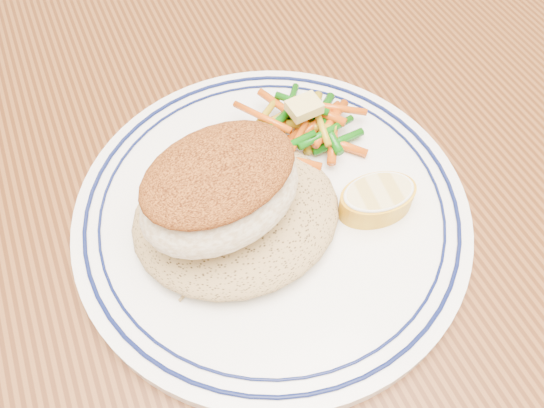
{
  "coord_description": "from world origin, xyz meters",
  "views": [
    {
      "loc": [
        -0.12,
        -0.21,
        1.1
      ],
      "look_at": [
        -0.03,
        -0.01,
        0.77
      ],
      "focal_mm": 35.0,
      "sensor_mm": 36.0,
      "label": 1
    }
  ],
  "objects": [
    {
      "name": "dining_table",
      "position": [
        0.0,
        0.0,
        0.65
      ],
      "size": [
        1.5,
        0.9,
        0.75
      ],
      "color": "#45220D",
      "rests_on": "ground"
    },
    {
      "name": "vegetable_pile",
      "position": [
        0.02,
        0.04,
        0.78
      ],
      "size": [
        0.11,
        0.1,
        0.03
      ],
      "color": "#C34809",
      "rests_on": "plate"
    },
    {
      "name": "fish_fillet",
      "position": [
        -0.07,
        -0.01,
        0.82
      ],
      "size": [
        0.13,
        0.1,
        0.06
      ],
      "color": "#EFE4C5",
      "rests_on": "rice_pilaf"
    },
    {
      "name": "plate",
      "position": [
        -0.03,
        -0.01,
        0.76
      ],
      "size": [
        0.3,
        0.3,
        0.02
      ],
      "color": "white",
      "rests_on": "dining_table"
    },
    {
      "name": "butter_pat",
      "position": [
        0.02,
        0.05,
        0.8
      ],
      "size": [
        0.03,
        0.02,
        0.01
      ],
      "primitive_type": "cube",
      "rotation": [
        0.0,
        0.0,
        0.09
      ],
      "color": "#DCC46C",
      "rests_on": "vegetable_pile"
    },
    {
      "name": "lemon_wedge",
      "position": [
        0.04,
        -0.04,
        0.78
      ],
      "size": [
        0.06,
        0.06,
        0.02
      ],
      "color": "gold",
      "rests_on": "plate"
    },
    {
      "name": "rice_pilaf",
      "position": [
        -0.06,
        -0.01,
        0.78
      ],
      "size": [
        0.15,
        0.13,
        0.03
      ],
      "primitive_type": "ellipsoid",
      "color": "#9E804F",
      "rests_on": "plate"
    }
  ]
}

